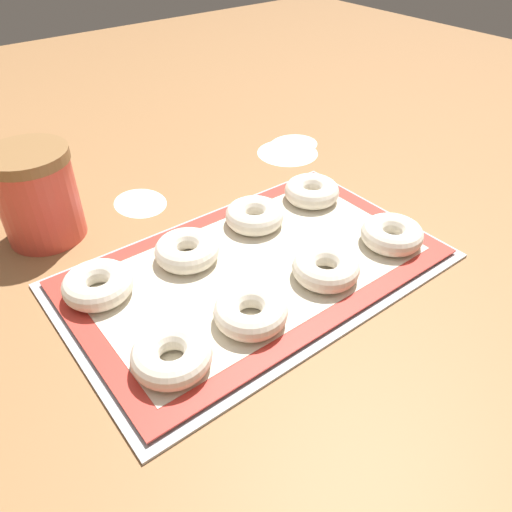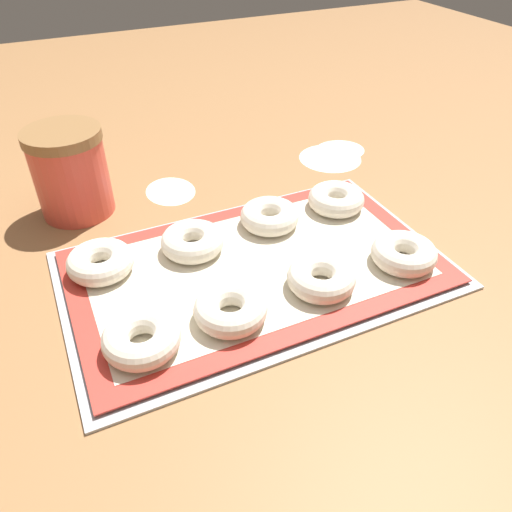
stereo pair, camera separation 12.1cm
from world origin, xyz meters
TOP-DOWN VIEW (x-y plane):
  - ground_plane at (0.00, 0.00)m, footprint 2.80×2.80m
  - baking_tray at (-0.01, 0.01)m, footprint 0.52×0.32m
  - baking_mat at (-0.01, 0.01)m, footprint 0.49×0.30m
  - bagel_front_far_left at (-0.19, -0.07)m, footprint 0.09×0.09m
  - bagel_front_mid_left at (-0.08, -0.07)m, footprint 0.09×0.09m
  - bagel_front_mid_right at (0.05, -0.06)m, footprint 0.09×0.09m
  - bagel_front_far_right at (0.18, -0.07)m, footprint 0.09×0.09m
  - bagel_back_far_left at (-0.20, 0.09)m, footprint 0.09×0.09m
  - bagel_back_mid_left at (-0.07, 0.08)m, footprint 0.09×0.09m
  - bagel_back_mid_right at (0.05, 0.09)m, footprint 0.09×0.09m
  - bagel_back_far_right at (0.17, 0.09)m, footprint 0.09×0.09m
  - flour_canister at (-0.20, 0.27)m, footprint 0.12×0.12m
  - flour_patch_near at (-0.05, 0.27)m, footprint 0.08×0.10m
  - flour_patch_far at (0.27, 0.26)m, footprint 0.12×0.12m
  - flour_patch_side at (0.30, 0.29)m, footprint 0.10×0.09m

SIDE VIEW (x-z plane):
  - ground_plane at x=0.00m, z-range 0.00..0.00m
  - flour_patch_near at x=-0.05m, z-range 0.00..0.00m
  - flour_patch_far at x=0.27m, z-range 0.00..0.00m
  - flour_patch_side at x=0.30m, z-range 0.00..0.00m
  - baking_tray at x=-0.01m, z-range 0.00..0.01m
  - baking_mat at x=-0.01m, z-range 0.01..0.01m
  - bagel_front_far_left at x=-0.19m, z-range 0.01..0.04m
  - bagel_front_mid_left at x=-0.08m, z-range 0.01..0.04m
  - bagel_front_mid_right at x=0.05m, z-range 0.01..0.04m
  - bagel_front_far_right at x=0.18m, z-range 0.01..0.04m
  - bagel_back_far_left at x=-0.20m, z-range 0.01..0.04m
  - bagel_back_mid_left at x=-0.07m, z-range 0.01..0.04m
  - bagel_back_mid_right at x=0.05m, z-range 0.01..0.04m
  - bagel_back_far_right at x=0.17m, z-range 0.01..0.04m
  - flour_canister at x=-0.20m, z-range 0.00..0.14m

